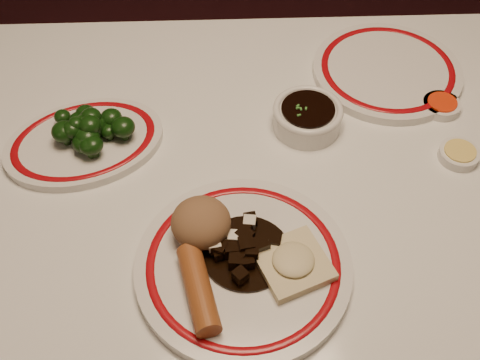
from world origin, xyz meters
name	(u,v)px	position (x,y,z in m)	size (l,w,h in m)	color
dining_table	(280,230)	(0.00, 0.00, 0.66)	(1.20, 0.90, 0.75)	white
main_plate	(243,266)	(-0.07, -0.13, 0.76)	(0.39, 0.39, 0.02)	silver
rice_mound	(201,222)	(-0.12, -0.08, 0.80)	(0.08, 0.08, 0.06)	brown
spring_roll	(198,289)	(-0.13, -0.18, 0.78)	(0.03, 0.03, 0.12)	#954F24
fried_wonton	(293,262)	(0.00, -0.14, 0.78)	(0.12, 0.12, 0.02)	beige
stirfry_heap	(242,247)	(-0.07, -0.11, 0.78)	(0.12, 0.12, 0.03)	black
broccoli_plate	(84,142)	(-0.31, 0.11, 0.76)	(0.30, 0.28, 0.02)	silver
broccoli_pile	(87,129)	(-0.30, 0.11, 0.79)	(0.13, 0.10, 0.05)	#23471C
soy_bowl	(307,118)	(0.05, 0.15, 0.77)	(0.11, 0.11, 0.04)	silver
sweet_sour_dish	(441,106)	(0.29, 0.18, 0.76)	(0.06, 0.06, 0.02)	silver
mustard_dish	(459,154)	(0.29, 0.07, 0.76)	(0.06, 0.06, 0.02)	silver
far_plate	(387,70)	(0.21, 0.27, 0.76)	(0.32, 0.32, 0.02)	silver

